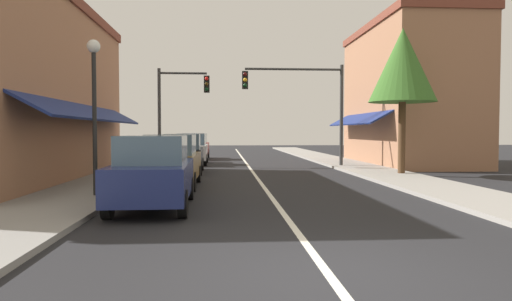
# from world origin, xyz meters

# --- Properties ---
(ground_plane) EXTENTS (80.00, 80.00, 0.00)m
(ground_plane) POSITION_xyz_m (0.00, 18.00, 0.00)
(ground_plane) COLOR black
(sidewalk_left) EXTENTS (2.60, 56.00, 0.12)m
(sidewalk_left) POSITION_xyz_m (-5.50, 18.00, 0.06)
(sidewalk_left) COLOR gray
(sidewalk_left) RESTS_ON ground
(sidewalk_right) EXTENTS (2.60, 56.00, 0.12)m
(sidewalk_right) POSITION_xyz_m (5.50, 18.00, 0.06)
(sidewalk_right) COLOR gray
(sidewalk_right) RESTS_ON ground
(lane_center_stripe) EXTENTS (0.14, 52.00, 0.01)m
(lane_center_stripe) POSITION_xyz_m (0.00, 18.00, 0.00)
(lane_center_stripe) COLOR silver
(lane_center_stripe) RESTS_ON ground
(storefront_right_block) EXTENTS (6.02, 10.20, 7.95)m
(storefront_right_block) POSITION_xyz_m (9.15, 20.00, 3.98)
(storefront_right_block) COLOR #9E6B4C
(storefront_right_block) RESTS_ON ground
(parked_car_nearest_left) EXTENTS (1.84, 4.13, 1.77)m
(parked_car_nearest_left) POSITION_xyz_m (-3.05, 5.53, 0.88)
(parked_car_nearest_left) COLOR navy
(parked_car_nearest_left) RESTS_ON ground
(parked_car_second_left) EXTENTS (1.81, 4.11, 1.77)m
(parked_car_second_left) POSITION_xyz_m (-3.10, 9.93, 0.88)
(parked_car_second_left) COLOR brown
(parked_car_second_left) RESTS_ON ground
(parked_car_third_left) EXTENTS (1.84, 4.13, 1.77)m
(parked_car_third_left) POSITION_xyz_m (-3.18, 15.27, 0.88)
(parked_car_third_left) COLOR black
(parked_car_third_left) RESTS_ON ground
(parked_car_far_left) EXTENTS (1.81, 4.11, 1.77)m
(parked_car_far_left) POSITION_xyz_m (-3.16, 20.86, 0.88)
(parked_car_far_left) COLOR silver
(parked_car_far_left) RESTS_ON ground
(parked_car_distant_left) EXTENTS (1.82, 4.12, 1.77)m
(parked_car_distant_left) POSITION_xyz_m (-3.27, 25.87, 0.88)
(parked_car_distant_left) COLOR maroon
(parked_car_distant_left) RESTS_ON ground
(traffic_signal_mast_arm) EXTENTS (5.29, 0.50, 5.34)m
(traffic_signal_mast_arm) POSITION_xyz_m (2.91, 17.95, 3.68)
(traffic_signal_mast_arm) COLOR #333333
(traffic_signal_mast_arm) RESTS_ON ground
(traffic_signal_left_corner) EXTENTS (2.80, 0.50, 5.28)m
(traffic_signal_left_corner) POSITION_xyz_m (-3.87, 19.43, 3.47)
(traffic_signal_left_corner) COLOR #333333
(traffic_signal_left_corner) RESTS_ON ground
(street_lamp_left_near) EXTENTS (0.36, 0.36, 4.38)m
(street_lamp_left_near) POSITION_xyz_m (-4.89, 7.21, 2.98)
(street_lamp_left_near) COLOR black
(street_lamp_left_near) RESTS_ON ground
(tree_right_near) EXTENTS (2.81, 2.81, 6.21)m
(tree_right_near) POSITION_xyz_m (6.15, 13.22, 4.63)
(tree_right_near) COLOR #4C331E
(tree_right_near) RESTS_ON ground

